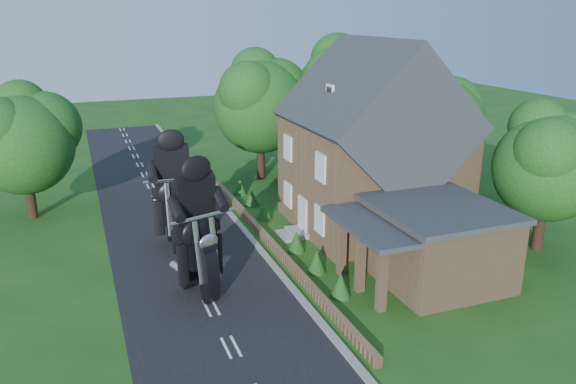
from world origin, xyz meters
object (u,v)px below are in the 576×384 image
object	(u,v)px
motorcycle_lead	(199,275)
motorcycle_follow	(176,230)
house	(372,150)
annex	(433,241)
garden_wall	(271,243)

from	to	relation	value
motorcycle_lead	motorcycle_follow	world-z (taller)	motorcycle_follow
house	annex	xyz separation A→B (m)	(-0.62, -6.80, -2.58)
annex	motorcycle_follow	xyz separation A→B (m)	(-10.05, 7.55, -0.85)
house	motorcycle_follow	world-z (taller)	house
house	motorcycle_lead	size ratio (longest dim) A/B	5.21
house	motorcycle_lead	world-z (taller)	house
garden_wall	house	bearing A→B (deg)	9.17
house	motorcycle_follow	size ratio (longest dim) A/B	5.21
garden_wall	annex	world-z (taller)	annex
annex	motorcycle_lead	bearing A→B (deg)	168.48
motorcycle_follow	house	bearing A→B (deg)	177.28
annex	motorcycle_follow	bearing A→B (deg)	143.05
motorcycle_lead	garden_wall	bearing A→B (deg)	-157.62
motorcycle_follow	motorcycle_lead	bearing A→B (deg)	91.27
garden_wall	motorcycle_follow	size ratio (longest dim) A/B	11.19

